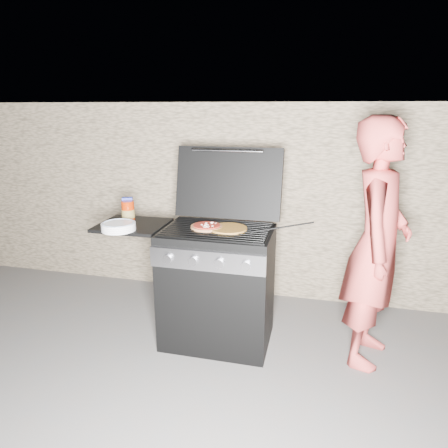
% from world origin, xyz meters
% --- Properties ---
extents(ground, '(50.00, 50.00, 0.00)m').
position_xyz_m(ground, '(0.00, 0.00, 0.00)').
color(ground, '#5A534E').
extents(stone_wall, '(8.00, 0.35, 1.80)m').
position_xyz_m(stone_wall, '(0.00, 1.05, 0.90)').
color(stone_wall, '#9B8467').
rests_on(stone_wall, ground).
extents(gas_grill, '(1.34, 0.79, 0.91)m').
position_xyz_m(gas_grill, '(-0.25, 0.00, 0.46)').
color(gas_grill, black).
rests_on(gas_grill, ground).
extents(pizza_topped, '(0.28, 0.28, 0.03)m').
position_xyz_m(pizza_topped, '(-0.08, 0.00, 0.92)').
color(pizza_topped, '#A98B3F').
rests_on(pizza_topped, gas_grill).
extents(pizza_plain, '(0.27, 0.27, 0.01)m').
position_xyz_m(pizza_plain, '(0.08, 0.00, 0.92)').
color(pizza_plain, gold).
rests_on(pizza_plain, gas_grill).
extents(sauce_jar, '(0.12, 0.12, 0.15)m').
position_xyz_m(sauce_jar, '(-0.74, 0.09, 0.98)').
color(sauce_jar, '#A12304').
rests_on(sauce_jar, gas_grill).
extents(blue_carton, '(0.09, 0.07, 0.17)m').
position_xyz_m(blue_carton, '(-0.77, 0.14, 0.99)').
color(blue_carton, '#2B36A8').
rests_on(blue_carton, gas_grill).
extents(plate_stack, '(0.26, 0.26, 0.06)m').
position_xyz_m(plate_stack, '(-0.69, -0.18, 0.93)').
color(plate_stack, white).
rests_on(plate_stack, gas_grill).
extents(person, '(0.55, 0.71, 1.71)m').
position_xyz_m(person, '(1.11, 0.06, 0.86)').
color(person, '#C4403C').
rests_on(person, ground).
extents(tongs, '(0.42, 0.10, 0.09)m').
position_xyz_m(tongs, '(0.47, 0.00, 0.95)').
color(tongs, black).
rests_on(tongs, gas_grill).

